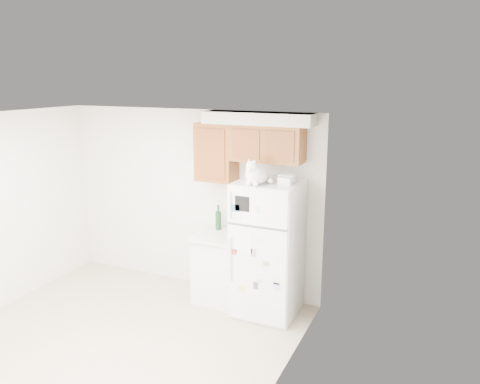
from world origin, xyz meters
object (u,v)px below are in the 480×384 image
Objects in this scene: base_counter at (221,267)px; cat at (256,174)px; bottle_green at (218,217)px; bottle_amber at (231,221)px; storage_box_back at (287,178)px; refrigerator at (268,249)px; storage_box_front at (285,181)px.

cat is at bearing -24.24° from base_counter.
bottle_green is (-0.72, 0.44, -0.73)m from cat.
cat reaches higher than bottle_green.
base_counter is 3.41× the size of bottle_amber.
bottle_amber is (-0.53, 0.46, -0.77)m from cat.
cat is 1.04m from bottle_amber.
base_counter is 5.11× the size of storage_box_back.
bottle_amber is (0.07, 0.19, 0.59)m from base_counter.
storage_box_front is at bearing -20.60° from refrigerator.
bottle_green is 1.26× the size of bottle_amber.
cat reaches higher than storage_box_back.
base_counter is 1.59m from storage_box_front.
cat is at bearing -31.59° from bottle_green.
cat is 0.35m from storage_box_front.
refrigerator is 0.79m from base_counter.
bottle_amber is at bearing 164.57° from storage_box_back.
refrigerator is 9.44× the size of storage_box_back.
storage_box_front is 0.56× the size of bottle_amber.
storage_box_back reaches higher than bottle_green.
storage_box_back is at bearing 100.25° from storage_box_front.
bottle_green is (-1.04, 0.33, -0.65)m from storage_box_front.
storage_box_front is (0.24, -0.09, 0.89)m from refrigerator.
bottle_amber is at bearing 157.16° from refrigerator.
bottle_amber is at bearing 157.66° from storage_box_front.
refrigerator is 0.87m from bottle_green.
base_counter is 1.57m from storage_box_back.
storage_box_back is 1.11m from bottle_amber.
cat is at bearing -142.17° from storage_box_back.
refrigerator reaches higher than bottle_amber.
storage_box_back is at bearing 38.24° from cat.
storage_box_front is at bearing -9.94° from base_counter.
storage_box_front is at bearing -17.67° from bottle_green.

